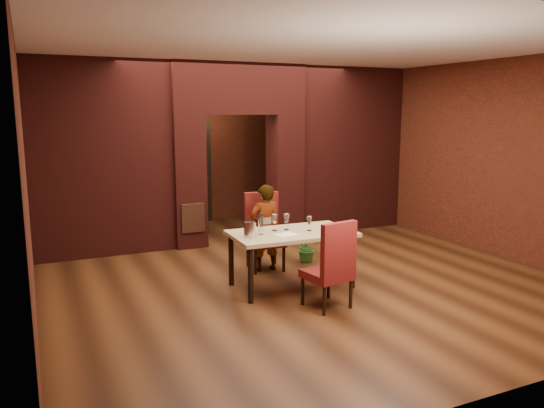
{
  "coord_description": "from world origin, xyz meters",
  "views": [
    {
      "loc": [
        -3.46,
        -6.97,
        2.38
      ],
      "look_at": [
        -0.24,
        0.0,
        1.02
      ],
      "focal_mm": 35.0,
      "sensor_mm": 36.0,
      "label": 1
    }
  ],
  "objects_px": {
    "wine_glass_b": "(287,222)",
    "water_bottle": "(261,223)",
    "wine_glass_a": "(274,223)",
    "chair_far": "(265,232)",
    "wine_bucket": "(250,230)",
    "person_seated": "(265,228)",
    "chair_near": "(327,263)",
    "potted_plant": "(307,248)",
    "dining_table": "(292,259)",
    "wine_glass_c": "(309,224)"
  },
  "relations": [
    {
      "from": "chair_near",
      "to": "person_seated",
      "type": "relative_size",
      "value": 0.84
    },
    {
      "from": "wine_bucket",
      "to": "water_bottle",
      "type": "height_order",
      "value": "water_bottle"
    },
    {
      "from": "wine_glass_a",
      "to": "wine_glass_c",
      "type": "xyz_separation_m",
      "value": [
        0.43,
        -0.2,
        -0.01
      ]
    },
    {
      "from": "person_seated",
      "to": "potted_plant",
      "type": "xyz_separation_m",
      "value": [
        0.79,
        0.14,
        -0.43
      ]
    },
    {
      "from": "person_seated",
      "to": "wine_glass_c",
      "type": "relative_size",
      "value": 6.66
    },
    {
      "from": "person_seated",
      "to": "wine_glass_a",
      "type": "bearing_deg",
      "value": 75.59
    },
    {
      "from": "chair_near",
      "to": "wine_glass_b",
      "type": "bearing_deg",
      "value": -95.85
    },
    {
      "from": "wine_bucket",
      "to": "person_seated",
      "type": "bearing_deg",
      "value": 55.78
    },
    {
      "from": "chair_far",
      "to": "wine_glass_c",
      "type": "height_order",
      "value": "chair_far"
    },
    {
      "from": "wine_glass_a",
      "to": "person_seated",
      "type": "bearing_deg",
      "value": 76.75
    },
    {
      "from": "chair_far",
      "to": "wine_glass_a",
      "type": "xyz_separation_m",
      "value": [
        -0.2,
        -0.74,
        0.31
      ]
    },
    {
      "from": "chair_far",
      "to": "wine_glass_c",
      "type": "distance_m",
      "value": 1.01
    },
    {
      "from": "person_seated",
      "to": "wine_bucket",
      "type": "xyz_separation_m",
      "value": [
        -0.6,
        -0.89,
        0.22
      ]
    },
    {
      "from": "dining_table",
      "to": "water_bottle",
      "type": "bearing_deg",
      "value": 176.53
    },
    {
      "from": "person_seated",
      "to": "wine_glass_a",
      "type": "xyz_separation_m",
      "value": [
        -0.16,
        -0.69,
        0.23
      ]
    },
    {
      "from": "person_seated",
      "to": "wine_bucket",
      "type": "bearing_deg",
      "value": 54.62
    },
    {
      "from": "person_seated",
      "to": "wine_glass_c",
      "type": "height_order",
      "value": "person_seated"
    },
    {
      "from": "wine_glass_a",
      "to": "chair_far",
      "type": "bearing_deg",
      "value": 75.17
    },
    {
      "from": "chair_near",
      "to": "wine_bucket",
      "type": "distance_m",
      "value": 1.1
    },
    {
      "from": "chair_near",
      "to": "water_bottle",
      "type": "height_order",
      "value": "chair_near"
    },
    {
      "from": "person_seated",
      "to": "wine_bucket",
      "type": "height_order",
      "value": "person_seated"
    },
    {
      "from": "water_bottle",
      "to": "wine_glass_b",
      "type": "bearing_deg",
      "value": 12.34
    },
    {
      "from": "wine_glass_b",
      "to": "potted_plant",
      "type": "xyz_separation_m",
      "value": [
        0.77,
        0.84,
        -0.66
      ]
    },
    {
      "from": "wine_glass_c",
      "to": "potted_plant",
      "type": "height_order",
      "value": "wine_glass_c"
    },
    {
      "from": "wine_glass_a",
      "to": "potted_plant",
      "type": "bearing_deg",
      "value": 41.06
    },
    {
      "from": "wine_glass_c",
      "to": "wine_bucket",
      "type": "distance_m",
      "value": 0.87
    },
    {
      "from": "dining_table",
      "to": "wine_glass_c",
      "type": "height_order",
      "value": "wine_glass_c"
    },
    {
      "from": "person_seated",
      "to": "wine_bucket",
      "type": "relative_size",
      "value": 6.58
    },
    {
      "from": "wine_glass_b",
      "to": "wine_glass_c",
      "type": "distance_m",
      "value": 0.31
    },
    {
      "from": "chair_far",
      "to": "wine_glass_b",
      "type": "xyz_separation_m",
      "value": [
        -0.02,
        -0.76,
        0.3
      ]
    },
    {
      "from": "potted_plant",
      "to": "person_seated",
      "type": "bearing_deg",
      "value": -170.2
    },
    {
      "from": "chair_near",
      "to": "chair_far",
      "type": "bearing_deg",
      "value": -98.09
    },
    {
      "from": "person_seated",
      "to": "wine_glass_b",
      "type": "relative_size",
      "value": 5.91
    },
    {
      "from": "wine_glass_c",
      "to": "chair_far",
      "type": "bearing_deg",
      "value": 103.86
    },
    {
      "from": "dining_table",
      "to": "chair_near",
      "type": "distance_m",
      "value": 0.87
    },
    {
      "from": "dining_table",
      "to": "wine_glass_a",
      "type": "bearing_deg",
      "value": 143.09
    },
    {
      "from": "wine_glass_b",
      "to": "chair_near",
      "type": "bearing_deg",
      "value": -86.48
    },
    {
      "from": "person_seated",
      "to": "wine_glass_c",
      "type": "distance_m",
      "value": 0.95
    },
    {
      "from": "chair_far",
      "to": "water_bottle",
      "type": "xyz_separation_m",
      "value": [
        -0.45,
        -0.85,
        0.34
      ]
    },
    {
      "from": "water_bottle",
      "to": "person_seated",
      "type": "bearing_deg",
      "value": 62.64
    },
    {
      "from": "dining_table",
      "to": "wine_bucket",
      "type": "height_order",
      "value": "wine_bucket"
    },
    {
      "from": "chair_near",
      "to": "wine_glass_b",
      "type": "height_order",
      "value": "chair_near"
    },
    {
      "from": "potted_plant",
      "to": "wine_glass_b",
      "type": "bearing_deg",
      "value": -132.59
    },
    {
      "from": "chair_far",
      "to": "person_seated",
      "type": "xyz_separation_m",
      "value": [
        -0.03,
        -0.05,
        0.08
      ]
    },
    {
      "from": "wine_glass_a",
      "to": "wine_glass_b",
      "type": "bearing_deg",
      "value": -5.28
    },
    {
      "from": "dining_table",
      "to": "person_seated",
      "type": "bearing_deg",
      "value": 93.43
    },
    {
      "from": "water_bottle",
      "to": "potted_plant",
      "type": "distance_m",
      "value": 1.67
    },
    {
      "from": "wine_glass_b",
      "to": "water_bottle",
      "type": "distance_m",
      "value": 0.44
    },
    {
      "from": "wine_bucket",
      "to": "wine_glass_a",
      "type": "bearing_deg",
      "value": 23.94
    },
    {
      "from": "chair_far",
      "to": "wine_glass_c",
      "type": "relative_size",
      "value": 5.87
    }
  ]
}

